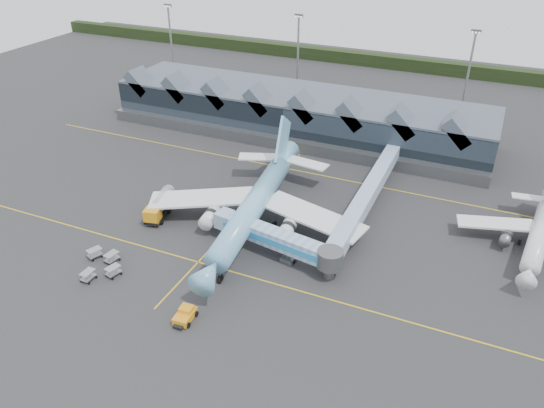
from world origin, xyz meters
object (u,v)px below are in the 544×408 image
at_px(regional_jet, 540,232).
at_px(fuel_truck, 161,204).
at_px(main_airliner, 256,203).
at_px(pushback_tug, 185,315).
at_px(jet_bridge, 283,242).

distance_m(regional_jet, fuel_truck, 64.39).
distance_m(main_airliner, pushback_tug, 26.03).
relative_size(jet_bridge, fuel_truck, 2.18).
bearing_deg(fuel_truck, regional_jet, 0.25).
bearing_deg(main_airliner, fuel_truck, -174.90).
bearing_deg(pushback_tug, jet_bridge, 64.97).
xyz_separation_m(main_airliner, jet_bridge, (8.41, -7.67, -0.90)).
bearing_deg(regional_jet, pushback_tug, -132.49).
xyz_separation_m(regional_jet, pushback_tug, (-43.56, -37.87, -2.33)).
xyz_separation_m(jet_bridge, pushback_tug, (-6.86, -18.08, -2.59)).
bearing_deg(pushback_tug, main_airliner, 89.19).
relative_size(main_airliner, fuel_truck, 4.29).
xyz_separation_m(main_airliner, pushback_tug, (1.55, -25.75, -3.49)).
bearing_deg(jet_bridge, pushback_tug, -101.09).
height_order(regional_jet, fuel_truck, regional_jet).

